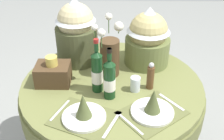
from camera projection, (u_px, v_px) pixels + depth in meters
The scene contains 11 objects.
dining_table at pixel (112, 100), 1.88m from camera, with size 1.19×1.19×0.78m.
place_setting_left at pixel (84, 112), 1.50m from camera, with size 0.42×0.37×0.16m.
place_setting_right at pixel (153, 107), 1.53m from camera, with size 0.43×0.41×0.16m.
flower_vase at pixel (110, 54), 1.83m from camera, with size 0.21×0.26×0.39m.
wine_bottle_left at pixel (109, 79), 1.62m from camera, with size 0.07×0.07×0.33m.
wine_bottle_centre at pixel (97, 71), 1.67m from camera, with size 0.07×0.07×0.35m.
tumbler_near_right at pixel (135, 84), 1.72m from camera, with size 0.06×0.06×0.09m, color silver.
pepper_mill at pixel (150, 77), 1.72m from camera, with size 0.05×0.05×0.18m.
gift_tub_back_left at pixel (76, 29), 1.92m from camera, with size 0.29×0.29×0.47m.
gift_tub_back_right at pixel (148, 35), 1.91m from camera, with size 0.31×0.31×0.42m.
woven_basket_side_left at pixel (53, 73), 1.78m from camera, with size 0.21×0.16×0.19m.
Camera 1 is at (0.02, -1.48, 1.81)m, focal length 44.92 mm.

